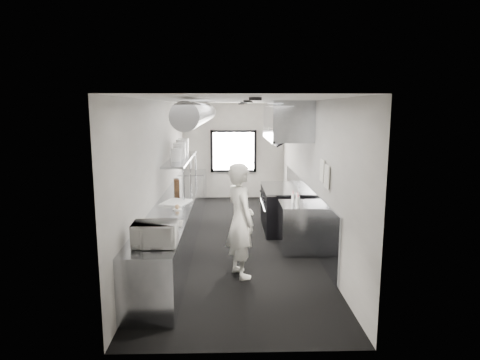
{
  "coord_description": "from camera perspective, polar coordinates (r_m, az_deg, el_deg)",
  "views": [
    {
      "loc": [
        -0.12,
        -8.13,
        2.66
      ],
      "look_at": [
        0.08,
        -0.2,
        1.27
      ],
      "focal_mm": 30.79,
      "sensor_mm": 36.0,
      "label": 1
    }
  ],
  "objects": [
    {
      "name": "notice_sheet_a",
      "position": [
        7.19,
        11.32,
        1.29
      ],
      "size": [
        0.02,
        0.28,
        0.38
      ],
      "primitive_type": "cube",
      "color": "white",
      "rests_on": "wall_right"
    },
    {
      "name": "plate_stack_c",
      "position": [
        9.55,
        -8.03,
        4.45
      ],
      "size": [
        0.29,
        0.29,
        0.38
      ],
      "primitive_type": "cylinder",
      "rotation": [
        0.0,
        0.0,
        -0.11
      ],
      "color": "white",
      "rests_on": "pass_shelf"
    },
    {
      "name": "knife_block",
      "position": [
        8.95,
        -8.78,
        -0.69
      ],
      "size": [
        0.15,
        0.25,
        0.25
      ],
      "primitive_type": "cube",
      "rotation": [
        0.0,
        0.0,
        0.21
      ],
      "color": "brown",
      "rests_on": "prep_counter"
    },
    {
      "name": "squeeze_bottle_a",
      "position": [
        7.42,
        8.02,
        -3.08
      ],
      "size": [
        0.07,
        0.07,
        0.2
      ],
      "primitive_type": "cylinder",
      "rotation": [
        0.0,
        0.0,
        0.07
      ],
      "color": "white",
      "rests_on": "bottle_station"
    },
    {
      "name": "service_window",
      "position": [
        12.16,
        -0.91,
        4.01
      ],
      "size": [
        1.36,
        0.05,
        1.25
      ],
      "color": "white",
      "rests_on": "wall_back"
    },
    {
      "name": "small_plate",
      "position": [
        7.3,
        -8.69,
        -4.05
      ],
      "size": [
        0.21,
        0.21,
        0.01
      ],
      "primitive_type": "cylinder",
      "rotation": [
        0.0,
        0.0,
        -0.4
      ],
      "color": "white",
      "rests_on": "prep_counter"
    },
    {
      "name": "range",
      "position": [
        9.17,
        5.83,
        -3.91
      ],
      "size": [
        0.88,
        1.6,
        0.94
      ],
      "color": "black",
      "rests_on": "floor"
    },
    {
      "name": "wall_front",
      "position": [
        4.32,
        0.19,
        -6.98
      ],
      "size": [
        3.0,
        0.02,
        2.8
      ],
      "primitive_type": "cube",
      "color": "beige",
      "rests_on": "floor"
    },
    {
      "name": "pastry",
      "position": [
        7.29,
        -8.7,
        -3.68
      ],
      "size": [
        0.08,
        0.08,
        0.08
      ],
      "primitive_type": "sphere",
      "color": "tan",
      "rests_on": "small_plate"
    },
    {
      "name": "microwave",
      "position": [
        5.45,
        -11.72,
        -7.37
      ],
      "size": [
        0.53,
        0.4,
        0.31
      ],
      "primitive_type": "imported",
      "rotation": [
        0.0,
        0.0,
        0.01
      ],
      "color": "white",
      "rests_on": "prep_counter"
    },
    {
      "name": "floor",
      "position": [
        8.56,
        -0.6,
        -8.15
      ],
      "size": [
        3.0,
        8.0,
        0.01
      ],
      "primitive_type": "cube",
      "color": "black",
      "rests_on": "ground"
    },
    {
      "name": "pass_shelf",
      "position": [
        9.26,
        -8.11,
        2.88
      ],
      "size": [
        0.45,
        3.0,
        0.68
      ],
      "color": "#979DA5",
      "rests_on": "prep_counter"
    },
    {
      "name": "plate_stack_a",
      "position": [
        8.64,
        -8.85,
        3.47
      ],
      "size": [
        0.3,
        0.3,
        0.27
      ],
      "primitive_type": "cylinder",
      "rotation": [
        0.0,
        0.0,
        0.43
      ],
      "color": "white",
      "rests_on": "pass_shelf"
    },
    {
      "name": "squeeze_bottle_c",
      "position": [
        7.71,
        7.96,
        -2.58
      ],
      "size": [
        0.08,
        0.08,
        0.2
      ],
      "primitive_type": "cylinder",
      "rotation": [
        0.0,
        0.0,
        -0.19
      ],
      "color": "white",
      "rests_on": "bottle_station"
    },
    {
      "name": "deli_tub_b",
      "position": [
        6.11,
        -12.77,
        -6.49
      ],
      "size": [
        0.19,
        0.19,
        0.11
      ],
      "primitive_type": "cylinder",
      "rotation": [
        0.0,
        0.0,
        0.25
      ],
      "color": "beige",
      "rests_on": "prep_counter"
    },
    {
      "name": "far_work_table",
      "position": [
        11.59,
        -6.55,
        -1.1
      ],
      "size": [
        0.7,
        1.2,
        0.9
      ],
      "primitive_type": "cube",
      "color": "#979DA5",
      "rests_on": "floor"
    },
    {
      "name": "cutting_board",
      "position": [
        7.85,
        -8.86,
        -3.04
      ],
      "size": [
        0.59,
        0.69,
        0.02
      ],
      "primitive_type": "cube",
      "rotation": [
        0.0,
        0.0,
        -0.3
      ],
      "color": "white",
      "rests_on": "prep_counter"
    },
    {
      "name": "wall_cladding",
      "position": [
        8.84,
        9.02,
        -3.98
      ],
      "size": [
        0.03,
        5.5,
        1.1
      ],
      "primitive_type": "cube",
      "color": "#979DA5",
      "rests_on": "wall_right"
    },
    {
      "name": "bottle_station",
      "position": [
        7.86,
        7.94,
        -6.48
      ],
      "size": [
        0.65,
        0.8,
        0.9
      ],
      "primitive_type": "cube",
      "color": "#979DA5",
      "rests_on": "floor"
    },
    {
      "name": "prep_counter",
      "position": [
        8.01,
        -8.85,
        -6.18
      ],
      "size": [
        0.7,
        6.0,
        0.9
      ],
      "primitive_type": "cube",
      "color": "#979DA5",
      "rests_on": "floor"
    },
    {
      "name": "hvac_duct",
      "position": [
        8.55,
        -5.43,
        9.17
      ],
      "size": [
        0.4,
        6.4,
        0.4
      ],
      "primitive_type": "cylinder",
      "rotation": [
        1.57,
        0.0,
        0.0
      ],
      "color": "gray",
      "rests_on": "ceiling"
    },
    {
      "name": "line_cook",
      "position": [
        6.51,
        0.06,
        -5.61
      ],
      "size": [
        0.66,
        0.78,
        1.82
      ],
      "primitive_type": "imported",
      "rotation": [
        0.0,
        0.0,
        1.96
      ],
      "color": "white",
      "rests_on": "floor"
    },
    {
      "name": "squeeze_bottle_d",
      "position": [
        7.82,
        7.35,
        -2.5
      ],
      "size": [
        0.07,
        0.07,
        0.17
      ],
      "primitive_type": "cylinder",
      "rotation": [
        0.0,
        0.0,
        0.41
      ],
      "color": "white",
      "rests_on": "bottle_station"
    },
    {
      "name": "plate_stack_d",
      "position": [
        9.92,
        -7.85,
        4.64
      ],
      "size": [
        0.25,
        0.25,
        0.37
      ],
      "primitive_type": "cylinder",
      "rotation": [
        0.0,
        0.0,
        0.02
      ],
      "color": "white",
      "rests_on": "pass_shelf"
    },
    {
      "name": "wall_left",
      "position": [
        8.34,
        -10.98,
        1.09
      ],
      "size": [
        0.02,
        8.0,
        2.8
      ],
      "primitive_type": "cube",
      "color": "beige",
      "rests_on": "floor"
    },
    {
      "name": "notice_sheet_b",
      "position": [
        6.86,
        11.94,
        0.43
      ],
      "size": [
        0.02,
        0.28,
        0.38
      ],
      "primitive_type": "cube",
      "color": "white",
      "rests_on": "wall_right"
    },
    {
      "name": "deli_tub_a",
      "position": [
        5.92,
        -12.77,
        -7.12
      ],
      "size": [
        0.14,
        0.14,
        0.09
      ],
      "primitive_type": "cylinder",
      "rotation": [
        0.0,
        0.0,
        0.04
      ],
      "color": "beige",
      "rests_on": "prep_counter"
    },
    {
      "name": "plate_stack_b",
      "position": [
        9.04,
        -8.4,
        4.02
      ],
      "size": [
        0.34,
        0.34,
        0.34
      ],
      "primitive_type": "cylinder",
      "rotation": [
        0.0,
        0.0,
        -0.31
      ],
      "color": "white",
      "rests_on": "pass_shelf"
    },
    {
      "name": "squeeze_bottle_b",
      "position": [
        7.58,
        8.05,
        -2.86
      ],
      "size": [
        0.08,
        0.08,
        0.18
      ],
      "primitive_type": "cylinder",
      "rotation": [
        0.0,
        0.0,
        -0.43
      ],
      "color": "white",
      "rests_on": "bottle_station"
    },
    {
      "name": "exhaust_hood",
      "position": [
        8.92,
        6.43,
        8.16
      ],
      "size": [
        0.81,
        2.2,
        0.88
      ],
      "color": "#979DA5",
      "rests_on": "ceiling"
    },
    {
      "name": "newspaper",
      "position": [
        6.45,
        -9.25,
        -5.97
      ],
      "size": [
        0.31,
        0.38,
        0.01
      ],
      "primitive_type": "cube",
      "rotation": [
        0.0,
        0.0,
        0.05
      ],
      "color": "silver",
      "rests_on": "prep_counter"
    },
    {
      "name": "ceiling",
      "position": [
        8.14,
        -0.64,
        10.94
      ],
      "size": [
        3.0,
        8.0,
        0.01
      ],
      "primitive_type": "cube",
      "color": "silver",
      "rests_on": "wall_back"
    },
    {
      "name": "squeeze_bottle_e",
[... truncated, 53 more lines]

